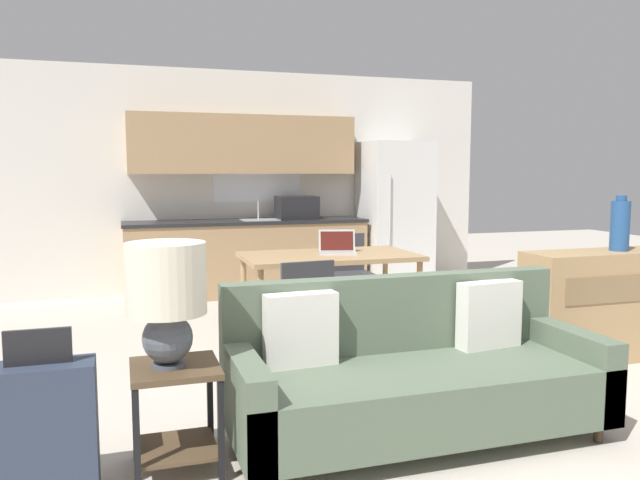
{
  "coord_description": "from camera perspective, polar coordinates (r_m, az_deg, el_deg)",
  "views": [
    {
      "loc": [
        -1.42,
        -3.06,
        1.48
      ],
      "look_at": [
        0.03,
        1.5,
        0.95
      ],
      "focal_mm": 35.0,
      "sensor_mm": 36.0,
      "label": 1
    }
  ],
  "objects": [
    {
      "name": "credenza",
      "position": [
        5.4,
        24.15,
        -5.46
      ],
      "size": [
        1.23,
        0.42,
        0.86
      ],
      "color": "tan",
      "rests_on": "ground_plane"
    },
    {
      "name": "dining_chair_near_left",
      "position": [
        4.59,
        -1.73,
        -6.21
      ],
      "size": [
        0.46,
        0.46,
        0.85
      ],
      "rotation": [
        0.0,
        0.0,
        3.24
      ],
      "color": "#38383D",
      "rests_on": "ground_plane"
    },
    {
      "name": "table_lamp",
      "position": [
        3.08,
        -13.87,
        -4.64
      ],
      "size": [
        0.38,
        0.38,
        0.61
      ],
      "color": "#4C515B",
      "rests_on": "side_table"
    },
    {
      "name": "ground_plane",
      "position": [
        3.69,
        6.97,
        -17.38
      ],
      "size": [
        20.0,
        20.0,
        0.0
      ],
      "primitive_type": "plane",
      "color": "beige"
    },
    {
      "name": "couch",
      "position": [
        3.61,
        8.38,
        -12.14
      ],
      "size": [
        2.06,
        0.8,
        0.87
      ],
      "color": "#3D2D1E",
      "rests_on": "ground_plane"
    },
    {
      "name": "laptop",
      "position": [
        5.45,
        1.6,
        -0.69
      ],
      "size": [
        0.37,
        0.33,
        0.2
      ],
      "rotation": [
        0.0,
        0.0,
        -0.25
      ],
      "color": "#B7BABC",
      "rests_on": "dining_table"
    },
    {
      "name": "wall_back",
      "position": [
        7.83,
        -7.18,
        5.32
      ],
      "size": [
        6.4,
        0.07,
        2.7
      ],
      "color": "silver",
      "rests_on": "ground_plane"
    },
    {
      "name": "dining_table",
      "position": [
        5.4,
        0.86,
        -2.01
      ],
      "size": [
        1.49,
        0.84,
        0.77
      ],
      "color": "tan",
      "rests_on": "ground_plane"
    },
    {
      "name": "refrigerator",
      "position": [
        8.01,
        6.82,
        2.28
      ],
      "size": [
        0.8,
        0.78,
        1.85
      ],
      "color": "white",
      "rests_on": "ground_plane"
    },
    {
      "name": "side_table",
      "position": [
        3.24,
        -13.05,
        -14.14
      ],
      "size": [
        0.42,
        0.42,
        0.54
      ],
      "color": "brown",
      "rests_on": "ground_plane"
    },
    {
      "name": "kitchen_counter",
      "position": [
        7.56,
        -6.63,
        1.43
      ],
      "size": [
        2.88,
        0.65,
        2.15
      ],
      "color": "tan",
      "rests_on": "ground_plane"
    },
    {
      "name": "dining_chair_far_right",
      "position": [
        6.31,
        2.75,
        -2.78
      ],
      "size": [
        0.42,
        0.42,
        0.85
      ],
      "rotation": [
        0.0,
        0.0,
        -0.0
      ],
      "color": "#38383D",
      "rests_on": "ground_plane"
    },
    {
      "name": "suitcase",
      "position": [
        3.19,
        -24.05,
        -15.59
      ],
      "size": [
        0.47,
        0.22,
        0.78
      ],
      "color": "#2D384C",
      "rests_on": "ground_plane"
    },
    {
      "name": "vase",
      "position": [
        5.41,
        25.74,
        1.24
      ],
      "size": [
        0.14,
        0.14,
        0.43
      ],
      "color": "#234C84",
      "rests_on": "credenza"
    }
  ]
}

